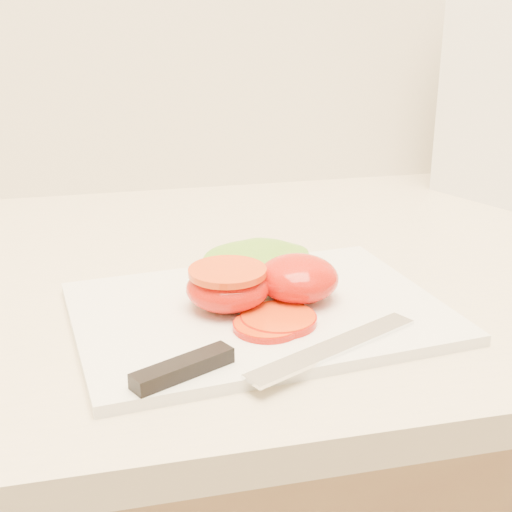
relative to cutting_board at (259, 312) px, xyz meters
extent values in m
cube|color=beige|center=(0.24, 0.13, -0.02)|extent=(3.92, 0.65, 0.03)
cube|color=white|center=(0.00, 0.00, 0.00)|extent=(0.34, 0.26, 0.01)
ellipsoid|color=red|center=(0.04, 0.01, 0.03)|extent=(0.07, 0.07, 0.04)
ellipsoid|color=red|center=(-0.03, 0.01, 0.02)|extent=(0.07, 0.07, 0.04)
cylinder|color=red|center=(-0.03, 0.01, 0.04)|extent=(0.07, 0.07, 0.01)
cylinder|color=#D9480E|center=(0.01, -0.03, 0.01)|extent=(0.06, 0.06, 0.01)
cylinder|color=#D9480E|center=(0.00, -0.04, 0.01)|extent=(0.06, 0.06, 0.01)
ellipsoid|color=#6EA72C|center=(0.02, 0.07, 0.02)|extent=(0.14, 0.11, 0.03)
cube|color=silver|center=(0.04, -0.09, 0.01)|extent=(0.16, 0.09, 0.00)
cube|color=black|center=(-0.08, -0.10, 0.01)|extent=(0.08, 0.05, 0.01)
camera|label=1|loc=(-0.14, -0.56, 0.27)|focal=50.00mm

